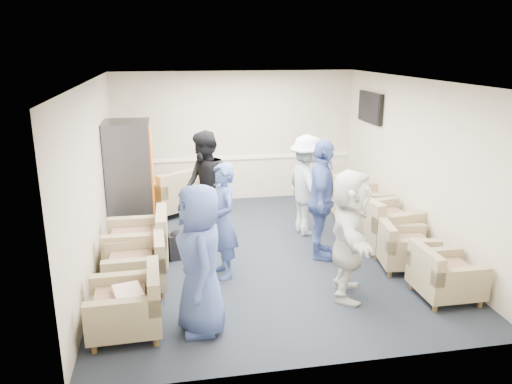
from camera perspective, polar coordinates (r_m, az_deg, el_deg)
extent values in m
plane|color=black|center=(8.05, 0.82, -6.93)|extent=(6.00, 6.00, 0.00)
plane|color=silver|center=(7.41, 0.90, 12.62)|extent=(6.00, 6.00, 0.00)
cube|color=beige|center=(10.51, -2.36, 6.31)|extent=(5.00, 0.02, 2.70)
cube|color=beige|center=(4.85, 7.84, -6.01)|extent=(5.00, 0.02, 2.70)
cube|color=beige|center=(7.55, -18.10, 1.49)|extent=(0.02, 6.00, 2.70)
cube|color=beige|center=(8.46, 17.74, 3.06)|extent=(0.02, 6.00, 2.70)
cube|color=white|center=(10.58, -2.31, 3.89)|extent=(4.98, 0.04, 0.06)
cube|color=black|center=(9.91, 12.92, 9.40)|extent=(0.07, 1.00, 0.58)
cube|color=black|center=(9.90, 12.73, 9.40)|extent=(0.01, 0.92, 0.50)
cube|color=#4A4A51|center=(9.95, 13.08, 8.54)|extent=(0.04, 0.10, 0.25)
cube|color=#8F7F5C|center=(6.04, -14.72, -13.29)|extent=(0.83, 0.83, 0.27)
cube|color=brown|center=(5.96, -14.85, -11.77)|extent=(0.58, 0.54, 0.10)
cube|color=#8F7F5C|center=(5.88, -11.60, -10.38)|extent=(0.15, 0.81, 0.38)
cube|color=#8F7F5C|center=(6.99, -13.61, -8.97)|extent=(0.83, 0.83, 0.26)
cube|color=brown|center=(6.92, -13.71, -7.63)|extent=(0.57, 0.54, 0.09)
cube|color=#8F7F5C|center=(6.86, -10.98, -6.38)|extent=(0.16, 0.81, 0.38)
cube|color=#8F7F5C|center=(7.66, -13.42, -6.43)|extent=(0.92, 0.92, 0.30)
cube|color=brown|center=(7.58, -13.52, -5.02)|extent=(0.64, 0.60, 0.11)
cube|color=#8F7F5C|center=(7.50, -10.72, -3.77)|extent=(0.16, 0.91, 0.42)
cube|color=#8F7F5C|center=(7.05, 20.88, -9.52)|extent=(0.76, 0.76, 0.25)
cube|color=brown|center=(6.99, 21.02, -8.26)|extent=(0.53, 0.49, 0.09)
cube|color=#8F7F5C|center=(6.78, 18.82, -7.56)|extent=(0.13, 0.76, 0.36)
cube|color=#8F7F5C|center=(7.77, 16.71, -6.66)|extent=(0.88, 0.88, 0.25)
cube|color=brown|center=(7.71, 16.81, -5.48)|extent=(0.61, 0.58, 0.09)
cube|color=#8F7F5C|center=(7.56, 14.58, -4.61)|extent=(0.25, 0.78, 0.36)
cube|color=#8F7F5C|center=(8.42, 14.48, -4.26)|extent=(1.10, 1.10, 0.31)
cube|color=brown|center=(8.35, 14.58, -2.89)|extent=(0.75, 0.72, 0.11)
cube|color=#8F7F5C|center=(8.09, 12.33, -2.11)|extent=(0.31, 0.96, 0.45)
cube|color=#8F7F5C|center=(9.46, 11.93, -1.90)|extent=(0.92, 0.92, 0.30)
cube|color=brown|center=(9.40, 12.00, -0.73)|extent=(0.64, 0.60, 0.11)
cube|color=#8F7F5C|center=(9.22, 9.87, 0.10)|extent=(0.17, 0.91, 0.43)
cube|color=#8F7F5C|center=(9.99, -9.85, -0.71)|extent=(1.31, 1.31, 0.31)
cube|color=brown|center=(9.93, -9.91, 0.46)|extent=(0.87, 0.89, 0.11)
cube|color=#8F7F5C|center=(9.56, -8.66, 0.95)|extent=(0.89, 0.64, 0.45)
cube|color=#4A4A51|center=(9.10, -14.21, 1.78)|extent=(0.77, 0.92, 1.94)
cube|color=#FF3C05|center=(9.05, -11.77, 2.50)|extent=(0.02, 0.78, 1.55)
cube|color=black|center=(9.28, -11.47, -2.37)|extent=(0.02, 0.46, 0.12)
cube|color=black|center=(7.85, -8.99, -6.19)|extent=(0.31, 0.25, 0.40)
sphere|color=black|center=(7.79, -9.05, -4.98)|extent=(0.20, 0.20, 0.20)
cube|color=silver|center=(5.93, -14.40, -11.27)|extent=(0.39, 0.46, 0.11)
imported|color=#3D5294|center=(5.67, -6.40, -7.73)|extent=(0.63, 0.90, 1.76)
imported|color=#3D5294|center=(7.01, -3.79, -3.31)|extent=(0.52, 0.68, 1.66)
imported|color=black|center=(8.29, -5.82, 0.53)|extent=(0.89, 1.04, 1.87)
imported|color=silver|center=(8.61, 5.87, 0.73)|extent=(0.85, 1.23, 1.75)
imported|color=#3D5294|center=(7.64, 7.52, -0.93)|extent=(0.78, 1.18, 1.86)
imported|color=silver|center=(6.52, 10.64, -4.81)|extent=(0.99, 1.68, 1.72)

